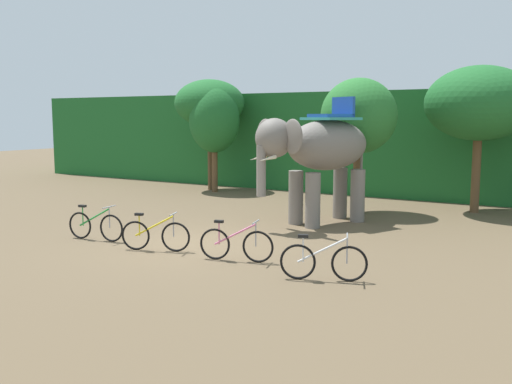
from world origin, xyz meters
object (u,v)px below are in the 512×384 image
(tree_far_left, at_px, (214,120))
(bike_green, at_px, (95,226))
(elephant, at_px, (319,150))
(tree_center_left, at_px, (210,104))
(tree_far_right, at_px, (359,117))
(bike_yellow, at_px, (155,235))
(tree_center_right, at_px, (479,104))
(bike_pink, at_px, (236,244))
(bike_white, at_px, (323,261))

(tree_far_left, height_order, bike_green, tree_far_left)
(tree_far_left, relative_size, elephant, 1.07)
(tree_far_left, bearing_deg, tree_center_left, 139.47)
(tree_far_left, height_order, tree_far_right, tree_far_left)
(tree_far_left, relative_size, tree_far_right, 1.01)
(tree_far_left, distance_m, bike_yellow, 11.29)
(tree_far_left, xyz_separation_m, tree_center_right, (10.55, 0.16, 0.55))
(tree_center_left, bearing_deg, elephant, -33.33)
(tree_center_left, distance_m, bike_green, 11.25)
(tree_center_right, bearing_deg, bike_yellow, -118.77)
(tree_far_right, bearing_deg, elephant, -95.23)
(bike_pink, height_order, bike_white, same)
(tree_far_left, xyz_separation_m, bike_green, (3.02, -9.58, -2.68))
(bike_green, bearing_deg, tree_center_right, 52.29)
(tree_center_right, distance_m, bike_green, 12.73)
(bike_green, height_order, bike_pink, same)
(bike_green, height_order, bike_white, same)
(bike_yellow, bearing_deg, tree_far_right, 75.16)
(tree_far_left, distance_m, elephant, 8.31)
(bike_yellow, bearing_deg, bike_green, 177.19)
(tree_center_left, xyz_separation_m, tree_far_left, (0.61, -0.52, -0.70))
(bike_green, bearing_deg, tree_far_right, 61.31)
(tree_far_right, height_order, tree_center_right, tree_center_right)
(bike_yellow, bearing_deg, bike_pink, 4.62)
(tree_center_left, bearing_deg, tree_far_right, -17.54)
(bike_green, distance_m, bike_yellow, 2.13)
(tree_far_right, relative_size, bike_green, 2.62)
(tree_center_right, height_order, bike_white, tree_center_right)
(tree_far_right, distance_m, bike_pink, 8.07)
(tree_far_left, relative_size, bike_white, 2.80)
(tree_center_left, distance_m, tree_center_right, 11.16)
(elephant, bearing_deg, bike_yellow, -109.21)
(tree_far_right, bearing_deg, bike_pink, -88.98)
(tree_far_right, distance_m, bike_green, 9.15)
(bike_yellow, height_order, bike_pink, same)
(tree_center_left, bearing_deg, tree_far_left, -40.53)
(tree_center_left, height_order, tree_far_left, tree_center_left)
(tree_center_left, relative_size, tree_center_right, 0.99)
(tree_center_right, relative_size, elephant, 1.16)
(bike_green, xyz_separation_m, bike_pink, (4.31, 0.07, 0.00))
(bike_white, bearing_deg, tree_center_right, 84.76)
(tree_far_left, xyz_separation_m, tree_far_right, (7.19, -1.95, 0.13))
(tree_far_left, relative_size, bike_pink, 2.70)
(tree_far_right, height_order, bike_white, tree_far_right)
(bike_green, xyz_separation_m, bike_yellow, (2.13, -0.10, 0.00))
(bike_green, height_order, bike_yellow, same)
(tree_center_right, xyz_separation_m, bike_white, (-0.92, -10.07, -3.23))
(bike_pink, bearing_deg, bike_yellow, -175.38)
(tree_center_left, bearing_deg, bike_pink, -51.64)
(bike_white, bearing_deg, bike_green, 177.17)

